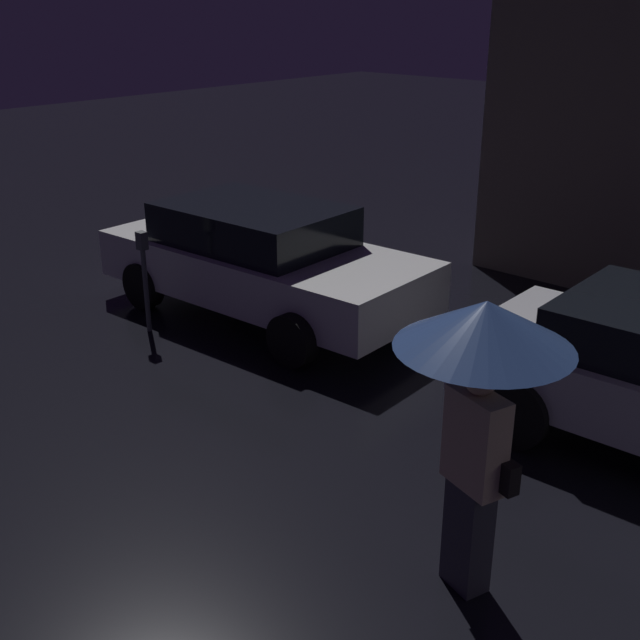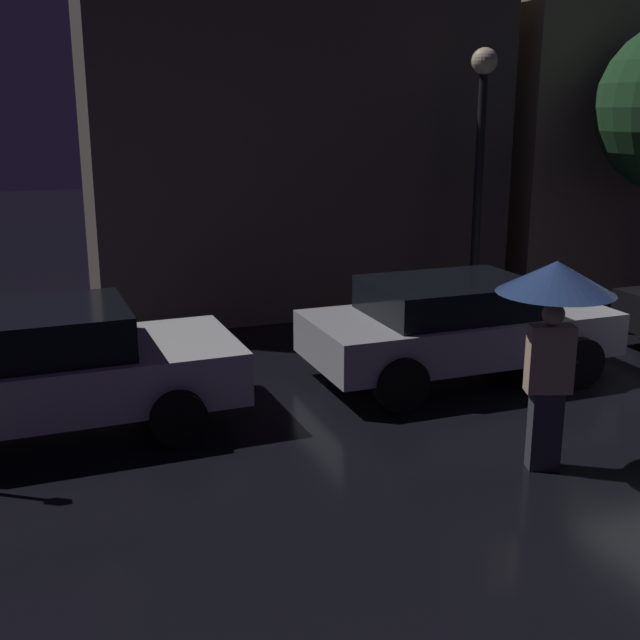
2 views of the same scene
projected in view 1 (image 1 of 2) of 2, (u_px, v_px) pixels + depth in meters
name	position (u px, v px, depth m)	size (l,w,h in m)	color
parked_car_white	(262.00, 258.00, 10.32)	(4.49, 2.07, 1.43)	silver
pedestrian_with_umbrella	(482.00, 363.00, 5.08)	(1.15, 1.15, 2.16)	#383842
parking_meter	(144.00, 271.00, 9.73)	(0.12, 0.10, 1.28)	#4C5154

